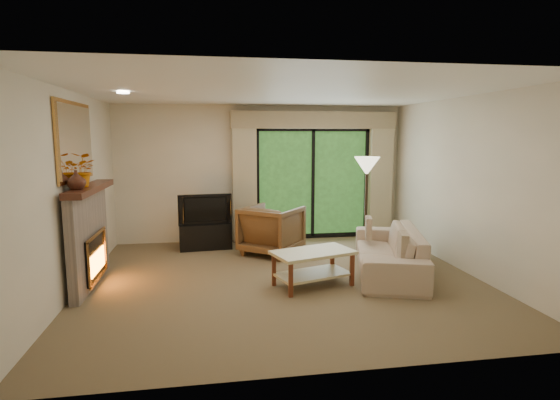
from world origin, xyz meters
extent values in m
plane|color=brown|center=(0.00, 0.00, 0.00)|extent=(5.50, 5.50, 0.00)
plane|color=white|center=(0.00, 0.00, 2.60)|extent=(5.50, 5.50, 0.00)
plane|color=beige|center=(0.00, 2.50, 1.30)|extent=(5.00, 0.00, 5.00)
plane|color=beige|center=(0.00, -2.50, 1.30)|extent=(5.00, 0.00, 5.00)
plane|color=beige|center=(-2.75, 0.00, 1.30)|extent=(0.00, 5.00, 5.00)
plane|color=beige|center=(2.75, 0.00, 1.30)|extent=(0.00, 5.00, 5.00)
cube|color=tan|center=(-0.35, 2.34, 1.20)|extent=(0.45, 0.18, 2.35)
cube|color=tan|center=(2.35, 2.34, 1.20)|extent=(0.45, 0.18, 2.35)
cube|color=#9A8663|center=(1.00, 2.36, 2.32)|extent=(3.20, 0.24, 0.32)
cube|color=black|center=(-1.10, 1.95, 0.23)|extent=(0.95, 0.49, 0.46)
imported|color=black|center=(-1.10, 1.95, 0.73)|extent=(0.95, 0.21, 0.54)
imported|color=brown|center=(0.04, 1.42, 0.42)|extent=(1.27, 1.28, 0.84)
imported|color=tan|center=(1.61, 0.11, 0.33)|extent=(1.49, 2.39, 0.65)
cube|color=brown|center=(1.53, -0.54, 0.55)|extent=(0.21, 0.40, 0.39)
cube|color=brown|center=(1.53, 0.75, 0.54)|extent=(0.19, 0.36, 0.35)
imported|color=#452116|center=(-2.61, -0.25, 1.49)|extent=(0.25, 0.25, 0.24)
imported|color=#C46508|center=(-2.61, 0.00, 1.59)|extent=(0.45, 0.41, 0.44)
camera|label=1|loc=(-1.00, -5.88, 2.02)|focal=28.00mm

